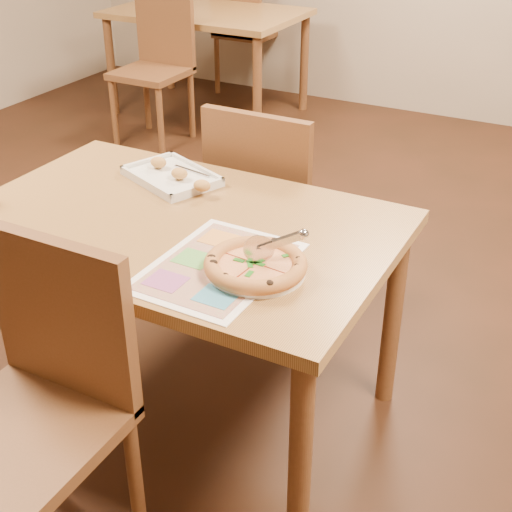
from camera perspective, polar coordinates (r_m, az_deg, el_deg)
The scene contains 12 objects.
room at distance 1.95m, azimuth -7.50°, elevation 19.61°, with size 7.00×7.00×7.00m.
dining_table at distance 2.19m, azimuth -6.29°, elevation 0.83°, with size 1.30×0.85×0.72m.
chair_near at distance 1.84m, azimuth -16.63°, elevation -9.09°, with size 0.42×0.42×0.47m.
chair_far at distance 2.68m, azimuth 0.91°, elevation 5.06°, with size 0.42×0.42×0.47m.
bg_table at distance 5.24m, azimuth -3.94°, elevation 18.11°, with size 1.30×0.85×0.72m.
bg_chair_near at distance 4.77m, azimuth -7.82°, elevation 15.91°, with size 0.42×0.42×0.47m.
bg_chair_far at distance 5.68m, azimuth -1.14°, elevation 18.37°, with size 0.42×0.42×0.47m.
plate at distance 1.86m, azimuth 0.00°, elevation -1.15°, with size 0.26×0.26×0.01m, color white.
pizza at distance 1.85m, azimuth -0.03°, elevation -0.70°, with size 0.27×0.27×0.04m.
pizza_cutter at distance 1.83m, azimuth 1.42°, elevation 0.95°, with size 0.14×0.09×0.09m.
appetizer_tray at distance 2.41m, azimuth -6.64°, elevation 6.32°, with size 0.38×0.32×0.06m.
menu at distance 1.89m, azimuth -3.08°, elevation -0.82°, with size 0.33×0.46×0.01m, color white.
Camera 1 is at (1.10, -1.57, 1.68)m, focal length 50.00 mm.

